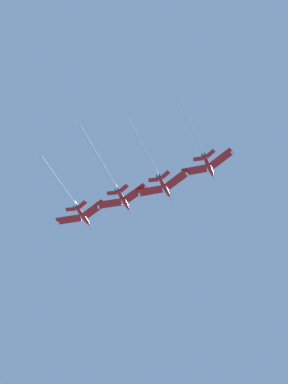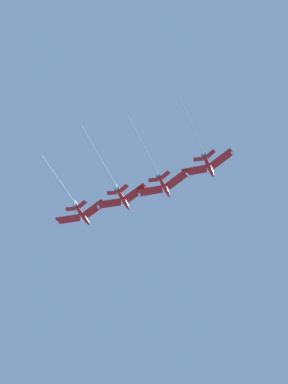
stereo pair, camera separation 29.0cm
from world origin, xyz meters
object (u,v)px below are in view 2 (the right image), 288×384
at_px(jet_inner_right, 205,157).
at_px(jet_centre, 159,176).
at_px(jet_inner_left, 114,184).
at_px(jet_far_left, 73,202).

bearing_deg(jet_inner_right, jet_centre, 140.05).
height_order(jet_inner_left, jet_centre, jet_inner_left).
bearing_deg(jet_inner_left, jet_inner_right, -33.06).
bearing_deg(jet_inner_right, jet_inner_left, 146.94).
height_order(jet_far_left, jet_inner_right, jet_far_left).
bearing_deg(jet_far_left, jet_centre, -34.84).
bearing_deg(jet_centre, jet_inner_left, 154.43).
relative_size(jet_far_left, jet_inner_left, 0.89).
distance_m(jet_far_left, jet_centre, 32.10).
xyz_separation_m(jet_inner_left, jet_inner_right, (27.82, -18.11, 2.20)).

